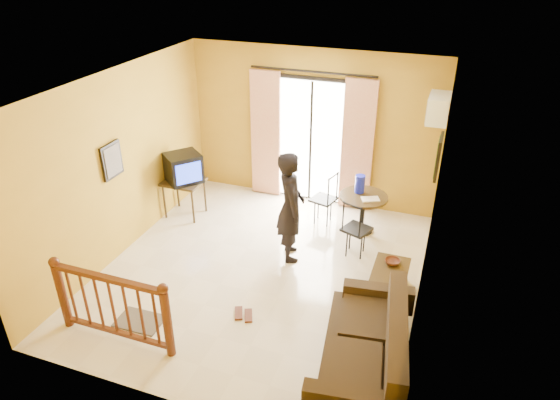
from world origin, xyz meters
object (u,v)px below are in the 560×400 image
(television, at_px, (183,168))
(coffee_table, at_px, (389,279))
(standing_person, at_px, (291,207))
(dining_table, at_px, (363,203))
(sofa, at_px, (369,353))

(television, xyz_separation_m, coffee_table, (3.72, -1.03, -0.66))
(coffee_table, bearing_deg, standing_person, 164.72)
(dining_table, bearing_deg, sofa, -77.11)
(dining_table, distance_m, coffee_table, 1.71)
(coffee_table, bearing_deg, sofa, -89.69)
(television, xyz_separation_m, dining_table, (3.02, 0.51, -0.40))
(television, relative_size, dining_table, 0.94)
(television, distance_m, standing_person, 2.22)
(sofa, height_order, standing_person, standing_person)
(dining_table, xyz_separation_m, standing_person, (-0.89, -1.11, 0.35))
(coffee_table, bearing_deg, dining_table, 114.24)
(television, distance_m, coffee_table, 3.91)
(standing_person, bearing_deg, dining_table, -64.06)
(television, relative_size, coffee_table, 0.87)
(television, relative_size, standing_person, 0.43)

